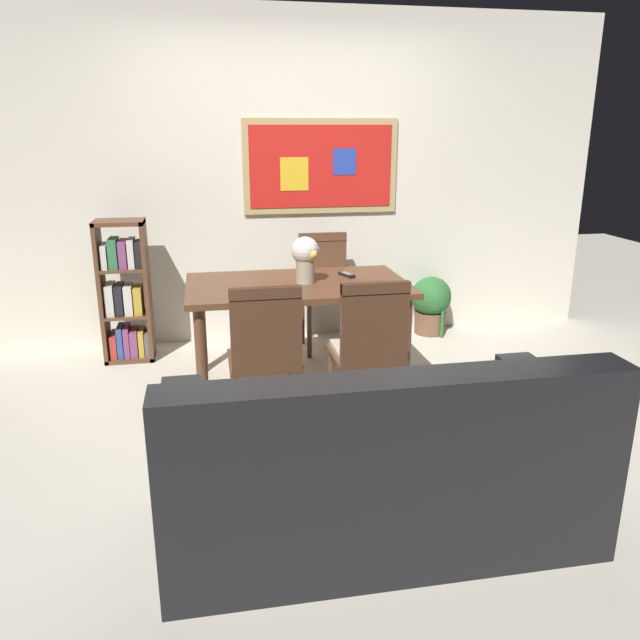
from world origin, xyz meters
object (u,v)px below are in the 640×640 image
Objects in this scene: dining_table at (298,297)px; tv_remote at (347,275)px; dining_chair_near_left at (265,349)px; potted_ivy at (431,304)px; dining_chair_far_right at (325,282)px; bookshelf at (126,296)px; flower_vase at (305,256)px; dining_chair_near_right at (369,342)px; leather_couch at (378,471)px.

tv_remote reaches higher than dining_table.
potted_ivy is at bearing 46.14° from dining_chair_near_left.
bookshelf is (-1.52, -0.00, -0.04)m from dining_chair_far_right.
flower_vase is at bearing 64.69° from dining_chair_near_left.
potted_ivy is at bearing 35.03° from dining_table.
bookshelf reaches higher than dining_chair_near_left.
leather_couch is (-0.22, -0.98, -0.23)m from dining_chair_near_right.
dining_chair_far_right is at bearing 93.09° from tv_remote.
dining_chair_near_right is 0.86m from flower_vase.
bookshelf reaches higher than dining_table.
leather_couch reaches higher than tv_remote.
tv_remote is (0.31, 0.13, -0.17)m from flower_vase.
dining_chair_far_right is 1.61m from dining_chair_near_left.
dining_table is 1.60× the size of dining_chair_far_right.
flower_vase is at bearing 90.85° from leather_couch.
bookshelf reaches higher than tv_remote.
tv_remote is (1.56, -0.61, 0.24)m from bookshelf.
flower_vase is (0.35, 0.74, 0.36)m from dining_chair_near_left.
leather_couch is 1.82m from flower_vase.
leather_couch is at bearing -87.36° from dining_table.
flower_vase is at bearing -156.74° from tv_remote.
tv_remote is at bearing 19.07° from dining_table.
tv_remote is (-0.93, -0.78, 0.47)m from potted_ivy.
dining_chair_near_right is at bearing -0.31° from dining_chair_near_left.
potted_ivy is at bearing 3.93° from bookshelf.
flower_vase reaches higher than leather_couch.
bookshelf is 1.87× the size of potted_ivy.
potted_ivy is 3.52× the size of tv_remote.
dining_chair_near_left is 2.97× the size of flower_vase.
dining_chair_far_right is at bearing 65.87° from dining_table.
leather_couch is at bearing -114.68° from potted_ivy.
leather_couch is 1.93m from tv_remote.
dining_chair_near_right is (0.30, -0.75, -0.09)m from dining_table.
dining_table is at bearing -114.13° from dining_chair_far_right.
dining_chair_far_right is at bearing 88.74° from dining_chair_near_right.
dining_chair_far_right is (0.33, 0.74, -0.09)m from dining_table.
bookshelf reaches higher than dining_chair_near_right.
bookshelf is at bearing 158.64° from tv_remote.
dining_chair_far_right is 1.53m from bookshelf.
dining_chair_far_right is 1.60× the size of potted_ivy.
dining_chair_far_right is at bearing 84.20° from leather_couch.
dining_chair_far_right reaches higher than tv_remote.
dining_chair_near_right is at bearing -68.28° from dining_table.
tv_remote is (0.03, -0.61, 0.19)m from dining_chair_far_right.
bookshelf reaches higher than flower_vase.
dining_chair_near_left is 0.51× the size of leather_couch.
dining_chair_near_right is at bearing -44.83° from bookshelf.
dining_table is 0.81m from dining_chair_far_right.
leather_couch is 3.17× the size of potted_ivy.
dining_chair_far_right reaches higher than dining_table.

